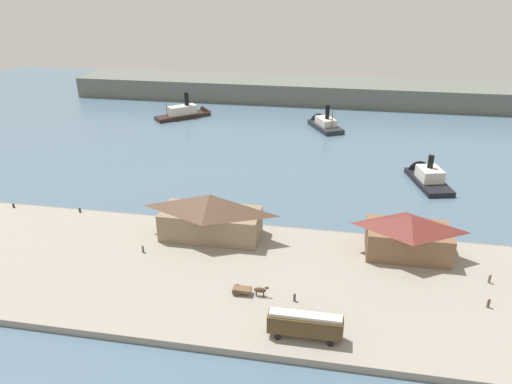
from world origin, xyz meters
TOP-DOWN VIEW (x-y plane):
  - ground_plane at (0.00, 0.00)m, footprint 320.00×320.00m
  - quay_promenade at (0.00, -22.00)m, footprint 110.00×36.00m
  - seawall_edge at (0.00, -3.60)m, footprint 110.00×0.80m
  - ferry_shed_customs_shed at (-2.04, -9.97)m, footprint 19.48×8.76m
  - ferry_shed_east_terminal at (35.04, -9.92)m, footprint 15.08×9.23m
  - street_tram at (18.56, -35.78)m, footprint 10.58×2.45m
  - horse_cart at (8.77, -27.30)m, footprint 5.86×1.65m
  - pedestrian_walking_west at (-12.93, -18.12)m, footprint 0.38×0.38m
  - pedestrian_near_cart at (47.83, -16.95)m, footprint 0.43×0.43m
  - pedestrian_near_east_shed at (46.00, -23.89)m, footprint 0.41×0.41m
  - pedestrian_at_waters_edge at (16.28, -27.67)m, footprint 0.38×0.38m
  - mooring_post_center_west at (-48.42, -5.44)m, footprint 0.44×0.44m
  - mooring_post_center_east at (-32.85, -4.93)m, footprint 0.44×0.44m
  - ferry_approaching_east at (15.52, 71.83)m, footprint 13.43×17.74m
  - ferry_departing_north at (-33.89, 76.20)m, footprint 19.85×18.38m
  - ferry_approaching_west at (43.70, 29.62)m, footprint 10.49×19.20m
  - far_headland at (0.00, 110.00)m, footprint 180.00×24.00m

SIDE VIEW (x-z plane):
  - ground_plane at x=0.00m, z-range 0.00..0.00m
  - seawall_edge at x=0.00m, z-range 0.00..1.00m
  - quay_promenade at x=0.00m, z-range 0.00..1.20m
  - ferry_approaching_west at x=43.70m, z-range -3.56..6.24m
  - ferry_approaching_east at x=15.52m, z-range -4.04..6.79m
  - ferry_departing_north at x=-33.89m, z-range -3.88..7.18m
  - mooring_post_center_west at x=-48.42m, z-range 1.20..2.10m
  - mooring_post_center_east at x=-32.85m, z-range 1.20..2.10m
  - pedestrian_at_waters_edge at x=16.28m, z-range 1.13..2.67m
  - pedestrian_walking_west at x=-12.93m, z-range 1.13..2.68m
  - pedestrian_near_east_shed at x=46.00m, z-range 1.13..2.80m
  - pedestrian_near_cart at x=47.83m, z-range 1.12..2.86m
  - horse_cart at x=8.77m, z-range 1.19..3.06m
  - street_tram at x=18.56m, z-range 1.56..5.69m
  - far_headland at x=0.00m, z-range 0.00..8.00m
  - ferry_shed_east_terminal at x=35.04m, z-range 1.26..9.08m
  - ferry_shed_customs_shed at x=-2.04m, z-range 1.27..10.29m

